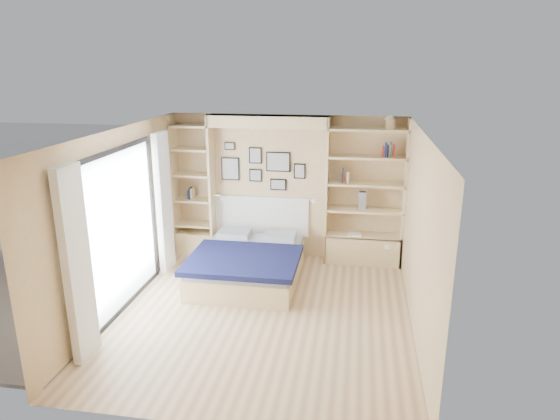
# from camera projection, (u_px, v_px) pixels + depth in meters

# --- Properties ---
(ground) EXTENTS (4.50, 4.50, 0.00)m
(ground) POSITION_uv_depth(u_px,v_px,m) (263.00, 314.00, 6.89)
(ground) COLOR tan
(ground) RESTS_ON ground
(room_shell) EXTENTS (4.50, 4.50, 4.50)m
(room_shell) POSITION_uv_depth(u_px,v_px,m) (257.00, 208.00, 8.08)
(room_shell) COLOR tan
(room_shell) RESTS_ON ground
(bed) EXTENTS (1.67, 2.16, 1.07)m
(bed) POSITION_uv_depth(u_px,v_px,m) (249.00, 263.00, 7.94)
(bed) COLOR beige
(bed) RESTS_ON ground
(photo_gallery) EXTENTS (1.48, 0.02, 0.82)m
(photo_gallery) POSITION_uv_depth(u_px,v_px,m) (261.00, 167.00, 8.61)
(photo_gallery) COLOR black
(photo_gallery) RESTS_ON ground
(reading_lamps) EXTENTS (1.92, 0.12, 0.15)m
(reading_lamps) POSITION_uv_depth(u_px,v_px,m) (268.00, 199.00, 8.52)
(reading_lamps) COLOR silver
(reading_lamps) RESTS_ON ground
(shelf_decor) EXTENTS (3.51, 0.23, 2.03)m
(shelf_decor) POSITION_uv_depth(u_px,v_px,m) (353.00, 165.00, 8.19)
(shelf_decor) COLOR #A51E1E
(shelf_decor) RESTS_ON ground
(deck) EXTENTS (3.20, 4.00, 0.05)m
(deck) POSITION_uv_depth(u_px,v_px,m) (27.00, 295.00, 7.44)
(deck) COLOR #6A5A4E
(deck) RESTS_ON ground
(deck_chair) EXTENTS (0.44, 0.72, 0.72)m
(deck_chair) POSITION_uv_depth(u_px,v_px,m) (55.00, 249.00, 8.32)
(deck_chair) COLOR tan
(deck_chair) RESTS_ON ground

